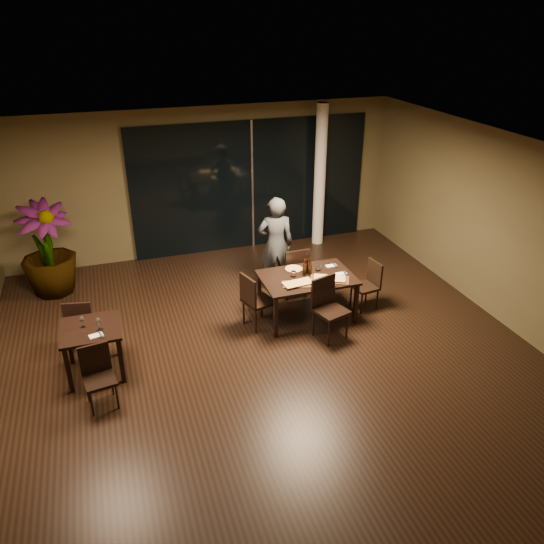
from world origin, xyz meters
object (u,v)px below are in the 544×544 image
(diner, at_px, (276,244))
(chair_main_right, at_px, (369,282))
(side_table, at_px, (92,336))
(bottle_c, at_px, (306,263))
(chair_main_near, at_px, (327,304))
(bottle_a, at_px, (304,268))
(chair_main_far, at_px, (295,270))
(main_table, at_px, (307,281))
(bottle_b, at_px, (310,266))
(chair_side_near, at_px, (98,373))
(chair_side_far, at_px, (81,322))
(chair_main_left, at_px, (254,298))
(potted_plant, at_px, (47,249))

(diner, bearing_deg, chair_main_right, 149.35)
(side_table, bearing_deg, bottle_c, 10.38)
(chair_main_near, distance_m, bottle_a, 0.77)
(chair_main_far, bearing_deg, chair_main_near, 90.00)
(side_table, relative_size, bottle_c, 2.29)
(main_table, relative_size, bottle_b, 5.16)
(bottle_b, bearing_deg, chair_side_near, -160.25)
(bottle_b, bearing_deg, chair_side_far, 178.43)
(chair_main_far, height_order, chair_main_left, chair_main_far)
(diner, height_order, bottle_a, diner)
(side_table, xyz_separation_m, chair_side_near, (0.04, -0.67, -0.15))
(chair_side_near, bearing_deg, main_table, 10.60)
(main_table, distance_m, potted_plant, 4.63)
(chair_main_near, xyz_separation_m, diner, (-0.26, 1.75, 0.33))
(main_table, bearing_deg, potted_plant, 151.00)
(main_table, distance_m, side_table, 3.44)
(chair_main_far, bearing_deg, chair_side_far, 6.46)
(chair_side_far, relative_size, chair_side_near, 1.04)
(side_table, height_order, diner, diner)
(chair_main_right, relative_size, diner, 0.48)
(chair_main_far, distance_m, chair_main_near, 1.32)
(chair_main_right, distance_m, diner, 1.79)
(side_table, xyz_separation_m, diner, (3.24, 1.63, 0.26))
(chair_side_near, relative_size, bottle_c, 2.41)
(chair_main_left, height_order, bottle_c, bottle_c)
(chair_main_near, height_order, bottle_a, bottle_a)
(main_table, xyz_separation_m, chair_main_left, (-0.92, -0.04, -0.15))
(bottle_b, bearing_deg, side_table, -170.88)
(chair_main_near, xyz_separation_m, chair_main_right, (1.03, 0.58, -0.08))
(side_table, height_order, bottle_b, bottle_b)
(side_table, height_order, chair_side_near, chair_side_near)
(bottle_a, distance_m, bottle_b, 0.10)
(chair_main_right, bearing_deg, bottle_a, -102.46)
(chair_main_left, height_order, chair_main_right, chair_main_left)
(chair_side_near, relative_size, bottle_a, 3.11)
(main_table, height_order, chair_side_near, chair_side_near)
(bottle_c, bearing_deg, chair_side_near, -158.99)
(bottle_c, bearing_deg, bottle_b, -61.96)
(chair_side_near, height_order, bottle_b, bottle_b)
(side_table, distance_m, chair_side_far, 0.69)
(chair_main_right, height_order, chair_side_near, chair_main_right)
(chair_side_far, bearing_deg, bottle_a, -170.25)
(side_table, height_order, chair_main_far, chair_main_far)
(chair_main_near, height_order, chair_main_right, chair_main_near)
(chair_main_far, xyz_separation_m, chair_main_right, (1.08, -0.73, -0.06))
(chair_main_near, bearing_deg, bottle_b, 75.48)
(chair_main_left, bearing_deg, diner, -49.65)
(chair_main_near, bearing_deg, potted_plant, 128.33)
(potted_plant, bearing_deg, bottle_c, -27.42)
(bottle_c, bearing_deg, side_table, -169.62)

